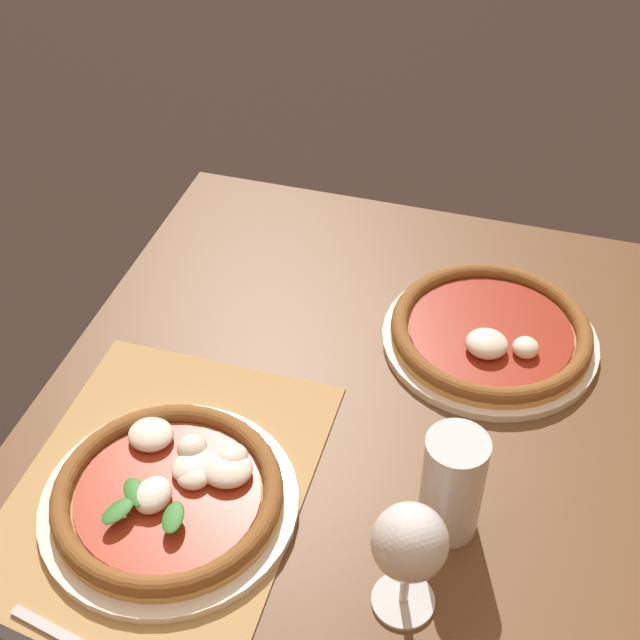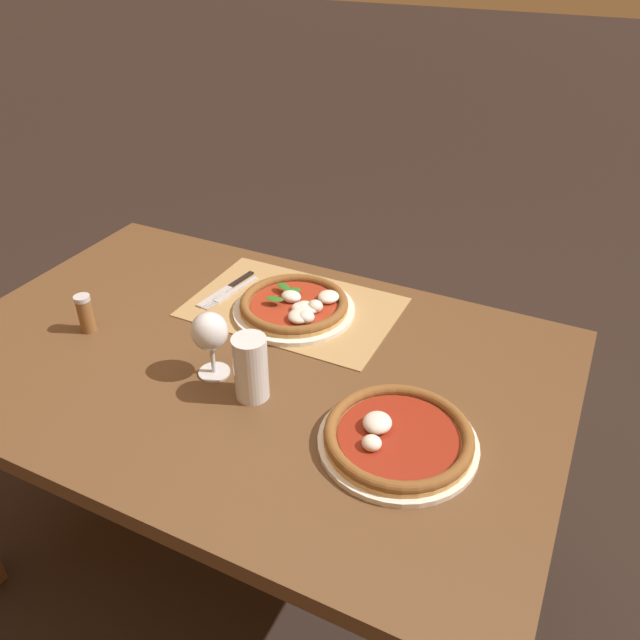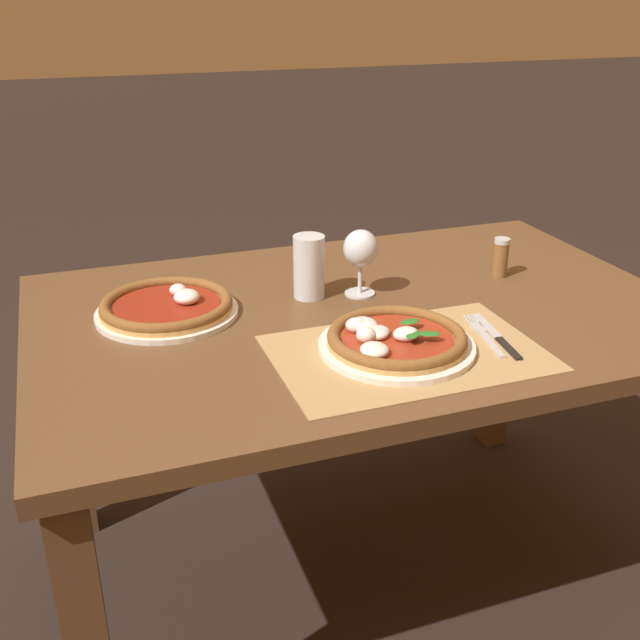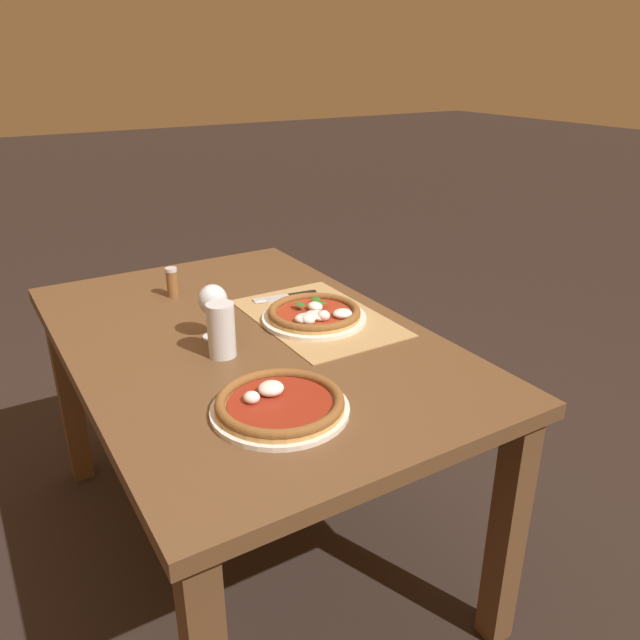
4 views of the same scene
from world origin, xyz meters
TOP-DOWN VIEW (x-y plane):
  - ground_plane at (0.00, 0.00)m, footprint 24.00×24.00m
  - dining_table at (0.00, 0.00)m, footprint 1.43×0.93m
  - paper_placemat at (0.00, -0.24)m, footprint 0.52×0.34m
  - pizza_near at (-0.02, -0.22)m, footprint 0.31×0.31m
  - pizza_far at (-0.41, 0.11)m, footprint 0.31×0.31m
  - wine_glass at (0.03, 0.08)m, footprint 0.08×0.08m
  - pint_glass at (-0.09, 0.10)m, footprint 0.07×0.07m
  - fork at (0.18, -0.22)m, footprint 0.05×0.20m
  - knife at (0.20, -0.23)m, footprint 0.05×0.22m
  - pepper_shaker at (0.40, 0.07)m, footprint 0.04×0.04m

SIDE VIEW (x-z plane):
  - ground_plane at x=0.00m, z-range 0.00..0.00m
  - dining_table at x=0.00m, z-range 0.27..1.01m
  - paper_placemat at x=0.00m, z-range 0.74..0.74m
  - fork at x=0.18m, z-range 0.74..0.75m
  - knife at x=0.20m, z-range 0.74..0.75m
  - pizza_far at x=-0.41m, z-range 0.73..0.79m
  - pizza_near at x=-0.02m, z-range 0.74..0.79m
  - pepper_shaker at x=0.40m, z-range 0.74..0.84m
  - pint_glass at x=-0.09m, z-range 0.74..0.88m
  - wine_glass at x=0.03m, z-range 0.77..0.92m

